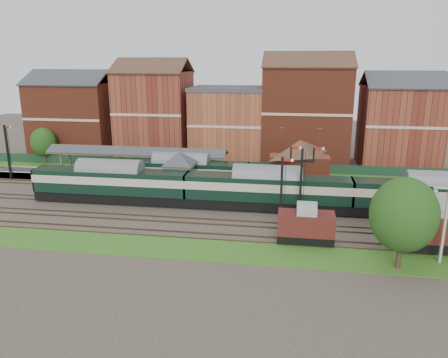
# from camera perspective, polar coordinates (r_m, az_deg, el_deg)

# --- Properties ---
(ground) EXTENTS (160.00, 160.00, 0.00)m
(ground) POSITION_cam_1_polar(r_m,az_deg,el_deg) (52.82, -3.40, -3.59)
(ground) COLOR #473D33
(ground) RESTS_ON ground
(grass_back) EXTENTS (90.00, 4.50, 0.06)m
(grass_back) POSITION_cam_1_polar(r_m,az_deg,el_deg) (67.86, -0.58, 0.82)
(grass_back) COLOR #2D6619
(grass_back) RESTS_ON ground
(grass_front) EXTENTS (90.00, 5.00, 0.06)m
(grass_front) POSITION_cam_1_polar(r_m,az_deg,el_deg) (41.98, -6.85, -8.84)
(grass_front) COLOR #2D6619
(grass_front) RESTS_ON ground
(fence) EXTENTS (90.00, 0.12, 1.50)m
(fence) POSITION_cam_1_polar(r_m,az_deg,el_deg) (69.59, -0.32, 1.80)
(fence) COLOR #193823
(fence) RESTS_ON ground
(platform) EXTENTS (55.00, 3.40, 1.00)m
(platform) POSITION_cam_1_polar(r_m,az_deg,el_deg) (62.85, -6.01, -0.03)
(platform) COLOR #2D2D2D
(platform) RESTS_ON ground
(signal_box) EXTENTS (5.40, 5.40, 6.00)m
(signal_box) POSITION_cam_1_polar(r_m,az_deg,el_deg) (55.59, -5.78, 0.78)
(signal_box) COLOR #6A7855
(signal_box) RESTS_ON ground
(brick_hut) EXTENTS (3.20, 2.64, 2.94)m
(brick_hut) POSITION_cam_1_polar(r_m,az_deg,el_deg) (54.73, 2.42, -1.57)
(brick_hut) COLOR maroon
(brick_hut) RESTS_ON ground
(station_building) EXTENTS (8.10, 8.10, 5.90)m
(station_building) POSITION_cam_1_polar(r_m,az_deg,el_deg) (60.02, 9.81, 2.48)
(station_building) COLOR brown
(station_building) RESTS_ON platform
(canopy) EXTENTS (26.00, 3.89, 4.08)m
(canopy) POSITION_cam_1_polar(r_m,az_deg,el_deg) (63.67, -11.36, 3.73)
(canopy) COLOR brown
(canopy) RESTS_ON platform
(semaphore_bracket) EXTENTS (3.60, 0.25, 8.18)m
(semaphore_bracket) POSITION_cam_1_polar(r_m,az_deg,el_deg) (47.97, 10.08, 0.01)
(semaphore_bracket) COLOR black
(semaphore_bracket) RESTS_ON ground
(semaphore_platform_end) EXTENTS (1.23, 0.25, 8.00)m
(semaphore_platform_end) POSITION_cam_1_polar(r_m,az_deg,el_deg) (71.03, -26.40, 3.26)
(semaphore_platform_end) COLOR black
(semaphore_platform_end) RESTS_ON ground
(semaphore_siding) EXTENTS (1.23, 0.25, 8.00)m
(semaphore_siding) POSITION_cam_1_polar(r_m,az_deg,el_deg) (43.77, 7.51, -2.05)
(semaphore_siding) COLOR black
(semaphore_siding) RESTS_ON ground
(yard_lamp) EXTENTS (2.60, 0.22, 7.00)m
(yard_lamp) POSITION_cam_1_polar(r_m,az_deg,el_deg) (41.74, 26.94, -4.80)
(yard_lamp) COLOR beige
(yard_lamp) RESTS_ON ground
(town_backdrop) EXTENTS (69.00, 10.00, 16.00)m
(town_backdrop) POSITION_cam_1_polar(r_m,az_deg,el_deg) (75.25, 0.39, 7.69)
(town_backdrop) COLOR brown
(town_backdrop) RESTS_ON ground
(dmu_train) EXTENTS (57.47, 3.02, 4.41)m
(dmu_train) POSITION_cam_1_polar(r_m,az_deg,el_deg) (50.98, 5.66, -1.31)
(dmu_train) COLOR black
(dmu_train) RESTS_ON ground
(platform_railcar) EXTENTS (18.04, 2.84, 4.15)m
(platform_railcar) POSITION_cam_1_polar(r_m,az_deg,el_deg) (58.98, -5.59, 0.88)
(platform_railcar) COLOR black
(platform_railcar) RESTS_ON ground
(goods_van_a) EXTENTS (5.34, 2.31, 3.24)m
(goods_van_a) POSITION_cam_1_polar(r_m,az_deg,el_deg) (42.68, 10.65, -5.93)
(goods_van_a) COLOR black
(goods_van_a) RESTS_ON ground
(goods_van_b) EXTENTS (6.47, 2.80, 3.93)m
(goods_van_b) POSITION_cam_1_polar(r_m,az_deg,el_deg) (44.60, 25.92, -5.84)
(goods_van_b) COLOR black
(goods_van_b) RESTS_ON ground
(tree_far) EXTENTS (5.50, 5.50, 8.02)m
(tree_far) POSITION_cam_1_polar(r_m,az_deg,el_deg) (38.86, 22.43, -4.35)
(tree_far) COLOR #382619
(tree_far) RESTS_ON ground
(tree_back) EXTENTS (4.17, 4.17, 6.09)m
(tree_back) POSITION_cam_1_polar(r_m,az_deg,el_deg) (79.36, -22.51, 4.49)
(tree_back) COLOR #382619
(tree_back) RESTS_ON ground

